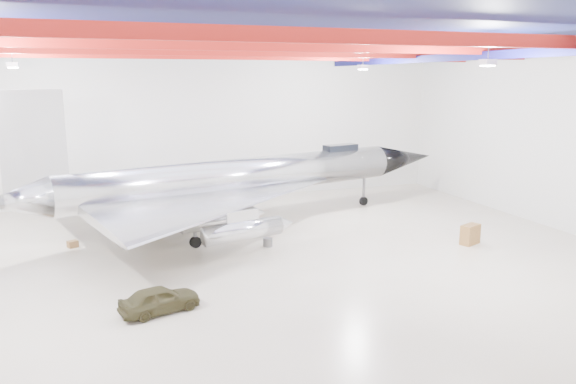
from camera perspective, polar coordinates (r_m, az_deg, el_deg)
name	(u,v)px	position (r m, az deg, el deg)	size (l,w,h in m)	color
floor	(233,259)	(28.80, -5.61, -6.82)	(40.00, 40.00, 0.00)	#BCAE95
wall_back	(184,127)	(42.23, -10.53, 6.54)	(40.00, 40.00, 0.00)	silver
wall_right	(556,138)	(37.51, 25.55, 5.00)	(30.00, 30.00, 0.00)	silver
ceiling	(228,35)	(27.40, -6.08, 15.57)	(40.00, 40.00, 0.00)	#0A0F38
ceiling_structure	(229,50)	(27.36, -6.05, 14.16)	(39.50, 29.50, 1.08)	maroon
jet_aircraft	(241,181)	(34.62, -4.82, 1.08)	(30.59, 21.65, 8.48)	silver
jeep	(160,299)	(22.92, -12.91, -10.58)	(1.26, 3.14, 1.07)	#3A351D
desk	(470,234)	(32.66, 18.02, -4.11)	(1.20, 0.60, 1.10)	brown
crate_ply	(73,244)	(32.75, -21.03, -4.95)	(0.52, 0.42, 0.36)	olive
toolbox_red	(165,226)	(35.14, -12.42, -3.39)	(0.44, 0.35, 0.31)	#A31020
engine_drum	(268,242)	(30.78, -2.06, -5.10)	(0.52, 0.52, 0.47)	#59595B
crate_small	(131,235)	(33.75, -15.69, -4.21)	(0.37, 0.30, 0.26)	#59595B
tool_chest	(273,227)	(34.07, -1.57, -3.53)	(0.41, 0.41, 0.37)	#A31020
spares_box	(210,215)	(37.24, -7.88, -2.29)	(0.46, 0.46, 0.41)	#59595B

